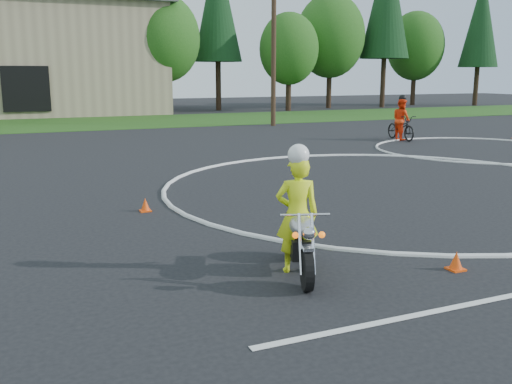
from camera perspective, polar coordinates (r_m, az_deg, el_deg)
name	(u,v)px	position (r m, az deg, el deg)	size (l,w,h in m)	color
ground	(471,211)	(13.49, 20.72, -1.82)	(120.00, 120.00, 0.00)	black
grass_strip	(164,121)	(37.63, -9.20, 7.06)	(120.00, 10.00, 0.02)	#1E4714
course_markings	(421,173)	(18.08, 16.16, 1.80)	(19.05, 19.05, 0.12)	silver
primary_motorcycle	(300,241)	(8.62, 4.47, -4.93)	(0.97, 1.95, 1.07)	black
rider_primary_grp	(297,211)	(8.62, 4.14, -1.91)	(0.76, 0.62, 1.98)	#E9FF1A
rider_second_grp	(401,124)	(27.05, 14.32, 6.60)	(0.95, 2.21, 2.07)	black
treeline	(310,30)	(50.23, 5.43, 15.84)	(38.20, 8.10, 14.52)	#382619
utility_poles	(274,34)	(33.60, 1.78, 15.51)	(41.60, 1.12, 10.00)	#473321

